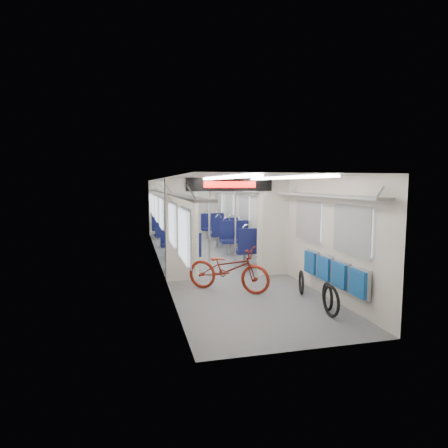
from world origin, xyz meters
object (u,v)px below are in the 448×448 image
stanchion_near_right (235,225)px  flip_bench (333,272)px  bicycle (228,269)px  stanchion_far_right (210,215)px  bike_hoop_a (331,302)px  seat_bay_far_left (166,227)px  bike_hoop_c (301,283)px  seat_bay_near_left (179,245)px  seat_bay_near_right (244,240)px  seat_bay_far_right (218,228)px  stanchion_near_left (209,225)px  stanchion_far_left (190,214)px  bike_hoop_b (327,298)px

stanchion_near_right → flip_bench: bearing=-71.4°
bicycle → stanchion_far_right: size_ratio=0.76×
bike_hoop_a → seat_bay_far_left: seat_bay_far_left is taller
bicycle → bike_hoop_c: bearing=-76.0°
bike_hoop_a → bike_hoop_c: bearing=85.9°
seat_bay_near_left → seat_bay_near_right: seat_bay_near_right is taller
bike_hoop_c → stanchion_near_right: stanchion_near_right is taller
bike_hoop_a → seat_bay_far_right: 8.10m
stanchion_near_left → stanchion_far_right: bearing=78.0°
flip_bench → stanchion_near_left: (-1.68, 2.95, 0.57)m
seat_bay_far_left → seat_bay_far_right: seat_bay_far_left is taller
stanchion_far_right → seat_bay_far_right: bearing=67.6°
seat_bay_near_right → stanchion_near_right: size_ratio=0.96×
seat_bay_far_left → stanchion_far_right: size_ratio=1.01×
stanchion_near_left → seat_bay_far_left: bearing=97.1°
seat_bay_far_right → stanchion_near_right: stanchion_near_right is taller
bike_hoop_a → stanchion_far_left: 7.19m
stanchion_far_left → seat_bay_near_left: bearing=-105.4°
seat_bay_far_left → stanchion_near_left: (0.61, -4.92, 0.58)m
bike_hoop_c → seat_bay_near_right: seat_bay_near_right is taller
bike_hoop_a → bike_hoop_c: size_ratio=1.13×
bike_hoop_c → seat_bay_far_right: bearing=91.0°
bicycle → stanchion_far_left: (0.01, 5.19, 0.69)m
bike_hoop_b → seat_bay_near_left: seat_bay_near_left is taller
bike_hoop_a → bike_hoop_b: bearing=71.3°
flip_bench → seat_bay_far_left: (-2.29, 7.87, -0.01)m
seat_bay_near_left → seat_bay_far_right: 3.89m
bike_hoop_b → bike_hoop_c: bearing=90.3°
bike_hoop_b → stanchion_near_left: (-1.38, 3.31, 0.93)m
stanchion_far_right → stanchion_far_left: bearing=142.5°
bike_hoop_c → seat_bay_far_right: 6.81m
stanchion_near_left → stanchion_far_left: same height
stanchion_near_right → seat_bay_far_left: bearing=104.7°
stanchion_near_left → stanchion_far_right: size_ratio=1.00×
seat_bay_near_right → stanchion_near_right: (-0.59, -1.21, 0.59)m
bike_hoop_a → stanchion_near_left: 3.93m
bike_hoop_b → seat_bay_near_left: 4.83m
seat_bay_near_right → bike_hoop_b: bearing=-88.5°
bicycle → stanchion_far_right: bearing=28.5°
bike_hoop_a → bike_hoop_c: (0.09, 1.30, -0.03)m
flip_bench → seat_bay_far_right: (-0.42, 7.44, -0.03)m
stanchion_near_right → bike_hoop_c: bearing=-73.4°
bike_hoop_b → seat_bay_far_right: 7.81m
stanchion_near_left → stanchion_far_left: bearing=89.4°
seat_bay_near_right → stanchion_far_right: bearing=110.0°
bicycle → flip_bench: bearing=-89.9°
seat_bay_near_left → seat_bay_far_right: bearing=61.3°
bike_hoop_b → bicycle: bearing=131.2°
seat_bay_near_left → seat_bay_far_left: seat_bay_far_left is taller
stanchion_near_left → stanchion_far_left: size_ratio=1.00×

